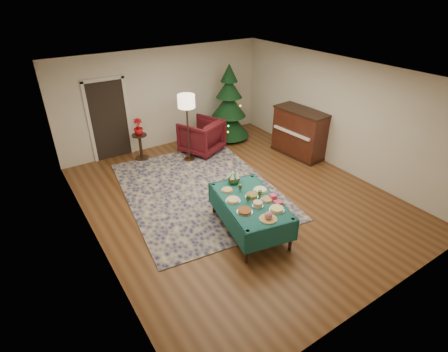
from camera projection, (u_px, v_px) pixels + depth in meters
room_shell at (237, 141)px, 7.11m from camera, size 7.00×7.00×7.00m
doorway at (109, 118)px, 9.01m from camera, size 1.08×0.04×2.16m
rug at (199, 189)px, 8.03m from camera, size 3.69×4.56×0.02m
buffet_table at (250, 206)px, 6.49m from camera, size 1.34×1.91×0.68m
platter_0 at (268, 217)px, 5.89m from camera, size 0.31×0.31×0.15m
platter_1 at (277, 209)px, 6.14m from camera, size 0.27×0.27×0.06m
platter_2 at (245, 211)px, 6.09m from camera, size 0.29×0.29×0.05m
platter_3 at (258, 204)px, 6.24m from camera, size 0.20×0.20×0.09m
platter_4 at (267, 199)px, 6.42m from camera, size 0.24×0.24×0.04m
platter_5 at (233, 200)px, 6.39m from camera, size 0.27×0.27×0.05m
platter_6 at (252, 196)px, 6.50m from camera, size 0.25×0.25×0.07m
platter_7 at (260, 190)px, 6.71m from camera, size 0.28×0.28×0.04m
platter_8 at (227, 190)px, 6.71m from camera, size 0.24×0.24×0.04m
goblet_0 at (240, 188)px, 6.65m from camera, size 0.07×0.07×0.16m
goblet_1 at (260, 194)px, 6.46m from camera, size 0.07×0.07×0.16m
goblet_2 at (248, 199)px, 6.32m from camera, size 0.07×0.07×0.16m
napkin_stack at (278, 202)px, 6.34m from camera, size 0.16×0.16×0.04m
gift_box at (273, 197)px, 6.45m from camera, size 0.13×0.13×0.09m
centerpiece at (234, 178)px, 6.91m from camera, size 0.25×0.25×0.28m
armchair at (201, 135)px, 9.57m from camera, size 1.28×1.25×1.01m
floor_lamp at (186, 105)px, 8.63m from camera, size 0.43×0.43×1.78m
side_table at (141, 147)px, 9.26m from camera, size 0.39×0.39×0.70m
potted_plant at (139, 130)px, 9.03m from camera, size 0.24×0.43×0.24m
christmas_tree at (229, 107)px, 10.16m from camera, size 1.31×1.31×2.22m
piano at (300, 133)px, 9.37m from camera, size 0.80×1.52×1.27m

